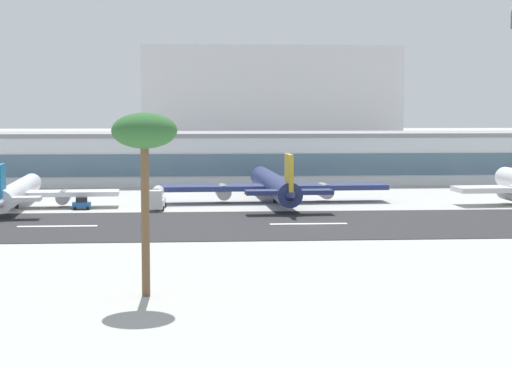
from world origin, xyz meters
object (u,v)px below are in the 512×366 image
Objects in this scene: airliner_blue_tail_gate_0 at (17,193)px; service_baggage_tug_0 at (82,204)px; palm_tree_3 at (144,136)px; service_fuel_truck_1 at (157,198)px; airliner_gold_tail_gate_1 at (275,186)px; distant_hotel_block at (269,102)px; terminal_building at (260,157)px.

airliner_blue_tail_gate_0 reaches higher than service_baggage_tug_0.
service_baggage_tug_0 is 75.42m from palm_tree_3.
airliner_blue_tail_gate_0 is at bearing -95.54° from service_fuel_truck_1.
service_fuel_truck_1 is at bearing 110.32° from airliner_gold_tail_gate_1.
distant_hotel_block reaches higher than airliner_blue_tail_gate_0.
service_baggage_tug_0 is at bearing -91.61° from service_fuel_truck_1.
service_baggage_tug_0 is (-36.02, -56.30, -5.05)m from terminal_building.
service_fuel_truck_1 is (-22.71, -57.16, -4.07)m from terminal_building.
distant_hotel_block is at bearing -7.00° from airliner_gold_tail_gate_1.
airliner_blue_tail_gate_0 is at bearing -13.70° from service_baggage_tug_0.
service_fuel_truck_1 is 0.49× the size of palm_tree_3.
service_fuel_truck_1 is (-21.88, -9.16, -1.21)m from airliner_gold_tail_gate_1.
airliner_gold_tail_gate_1 reaches higher than service_fuel_truck_1.
terminal_building is 72.05m from airliner_blue_tail_gate_0.
airliner_blue_tail_gate_0 is 25.33m from service_fuel_truck_1.
airliner_gold_tail_gate_1 reaches higher than airliner_blue_tail_gate_0.
palm_tree_3 is at bearing -99.10° from terminal_building.
airliner_gold_tail_gate_1 is at bearing -168.46° from service_baggage_tug_0.
distant_hotel_block is 1.95× the size of airliner_gold_tail_gate_1.
palm_tree_3 reaches higher than airliner_blue_tail_gate_0.
distant_hotel_block is (12.60, 118.88, 14.39)m from terminal_building.
distant_hotel_block is 11.08× the size of service_fuel_truck_1.
terminal_building is 1.61× the size of distant_hotel_block.
palm_tree_3 is (-19.78, -80.77, 11.88)m from airliner_gold_tail_gate_1.
service_fuel_truck_1 is (-35.32, -176.04, -18.46)m from distant_hotel_block.
terminal_building is 130.73m from palm_tree_3.
airliner_gold_tail_gate_1 is at bearing -91.00° from terminal_building.
service_baggage_tug_0 is 0.19× the size of palm_tree_3.
terminal_building reaches higher than service_fuel_truck_1.
distant_hotel_block is at bearing 82.36° from palm_tree_3.
airliner_blue_tail_gate_0 is 2.47× the size of palm_tree_3.
terminal_building reaches higher than airliner_blue_tail_gate_0.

